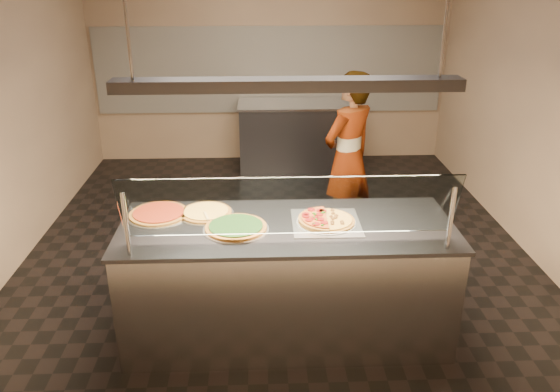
{
  "coord_description": "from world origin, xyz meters",
  "views": [
    {
      "loc": [
        -0.18,
        -4.79,
        2.67
      ],
      "look_at": [
        -0.02,
        -0.91,
        1.02
      ],
      "focal_mm": 35.0,
      "sensor_mm": 36.0,
      "label": 1
    }
  ],
  "objects_px": {
    "perforated_tray": "(326,222)",
    "half_pizza_pepperoni": "(313,219)",
    "serving_counter": "(287,280)",
    "half_pizza_sausage": "(339,219)",
    "sneeze_guard": "(290,207)",
    "pizza_spinach": "(236,227)",
    "pizza_cheese": "(206,212)",
    "worker": "(348,158)",
    "pizza_tomato": "(159,213)",
    "prep_table": "(296,136)",
    "pizza_spatula": "(213,218)",
    "heat_lamp_housing": "(288,85)"
  },
  "relations": [
    {
      "from": "half_pizza_sausage",
      "to": "heat_lamp_housing",
      "type": "distance_m",
      "value": 1.07
    },
    {
      "from": "half_pizza_pepperoni",
      "to": "pizza_cheese",
      "type": "distance_m",
      "value": 0.82
    },
    {
      "from": "prep_table",
      "to": "heat_lamp_housing",
      "type": "bearing_deg",
      "value": -94.88
    },
    {
      "from": "pizza_spatula",
      "to": "prep_table",
      "type": "height_order",
      "value": "pizza_spatula"
    },
    {
      "from": "half_pizza_sausage",
      "to": "pizza_cheese",
      "type": "distance_m",
      "value": 1.01
    },
    {
      "from": "sneeze_guard",
      "to": "pizza_spinach",
      "type": "xyz_separation_m",
      "value": [
        -0.37,
        0.29,
        -0.28
      ]
    },
    {
      "from": "pizza_tomato",
      "to": "worker",
      "type": "distance_m",
      "value": 2.17
    },
    {
      "from": "perforated_tray",
      "to": "half_pizza_pepperoni",
      "type": "bearing_deg",
      "value": 179.83
    },
    {
      "from": "half_pizza_sausage",
      "to": "sneeze_guard",
      "type": "bearing_deg",
      "value": -136.57
    },
    {
      "from": "half_pizza_sausage",
      "to": "worker",
      "type": "relative_size",
      "value": 0.23
    },
    {
      "from": "worker",
      "to": "sneeze_guard",
      "type": "bearing_deg",
      "value": 30.32
    },
    {
      "from": "half_pizza_sausage",
      "to": "pizza_spatula",
      "type": "bearing_deg",
      "value": 176.75
    },
    {
      "from": "serving_counter",
      "to": "half_pizza_sausage",
      "type": "relative_size",
      "value": 5.94
    },
    {
      "from": "half_pizza_sausage",
      "to": "prep_table",
      "type": "xyz_separation_m",
      "value": [
        -0.06,
        3.76,
        -0.49
      ]
    },
    {
      "from": "half_pizza_pepperoni",
      "to": "pizza_spinach",
      "type": "xyz_separation_m",
      "value": [
        -0.56,
        -0.07,
        -0.02
      ]
    },
    {
      "from": "worker",
      "to": "pizza_spinach",
      "type": "bearing_deg",
      "value": 17.31
    },
    {
      "from": "serving_counter",
      "to": "pizza_cheese",
      "type": "xyz_separation_m",
      "value": [
        -0.6,
        0.22,
        0.48
      ]
    },
    {
      "from": "half_pizza_pepperoni",
      "to": "perforated_tray",
      "type": "bearing_deg",
      "value": -0.17
    },
    {
      "from": "serving_counter",
      "to": "pizza_spinach",
      "type": "height_order",
      "value": "pizza_spinach"
    },
    {
      "from": "perforated_tray",
      "to": "pizza_spinach",
      "type": "xyz_separation_m",
      "value": [
        -0.66,
        -0.07,
        0.01
      ]
    },
    {
      "from": "perforated_tray",
      "to": "pizza_spinach",
      "type": "relative_size",
      "value": 1.05
    },
    {
      "from": "sneeze_guard",
      "to": "worker",
      "type": "distance_m",
      "value": 2.11
    },
    {
      "from": "sneeze_guard",
      "to": "half_pizza_sausage",
      "type": "distance_m",
      "value": 0.6
    },
    {
      "from": "pizza_cheese",
      "to": "worker",
      "type": "xyz_separation_m",
      "value": [
        1.31,
        1.4,
        -0.07
      ]
    },
    {
      "from": "serving_counter",
      "to": "heat_lamp_housing",
      "type": "bearing_deg",
      "value": 0.0
    },
    {
      "from": "half_pizza_pepperoni",
      "to": "pizza_cheese",
      "type": "xyz_separation_m",
      "value": [
        -0.79,
        0.2,
        -0.02
      ]
    },
    {
      "from": "pizza_tomato",
      "to": "prep_table",
      "type": "height_order",
      "value": "pizza_tomato"
    },
    {
      "from": "half_pizza_pepperoni",
      "to": "pizza_spatula",
      "type": "relative_size",
      "value": 1.81
    },
    {
      "from": "serving_counter",
      "to": "half_pizza_pepperoni",
      "type": "height_order",
      "value": "half_pizza_pepperoni"
    },
    {
      "from": "worker",
      "to": "half_pizza_pepperoni",
      "type": "bearing_deg",
      "value": 32.21
    },
    {
      "from": "serving_counter",
      "to": "perforated_tray",
      "type": "height_order",
      "value": "perforated_tray"
    },
    {
      "from": "sneeze_guard",
      "to": "worker",
      "type": "xyz_separation_m",
      "value": [
        0.7,
        1.96,
        -0.35
      ]
    },
    {
      "from": "sneeze_guard",
      "to": "pizza_spatula",
      "type": "height_order",
      "value": "sneeze_guard"
    },
    {
      "from": "serving_counter",
      "to": "half_pizza_pepperoni",
      "type": "xyz_separation_m",
      "value": [
        0.19,
        0.02,
        0.5
      ]
    },
    {
      "from": "prep_table",
      "to": "heat_lamp_housing",
      "type": "distance_m",
      "value": 4.08
    },
    {
      "from": "pizza_cheese",
      "to": "worker",
      "type": "relative_size",
      "value": 0.24
    },
    {
      "from": "half_pizza_sausage",
      "to": "pizza_spinach",
      "type": "bearing_deg",
      "value": -174.49
    },
    {
      "from": "serving_counter",
      "to": "pizza_spinach",
      "type": "distance_m",
      "value": 0.61
    },
    {
      "from": "pizza_tomato",
      "to": "pizza_spatula",
      "type": "relative_size",
      "value": 2.07
    },
    {
      "from": "perforated_tray",
      "to": "half_pizza_sausage",
      "type": "bearing_deg",
      "value": 0.02
    },
    {
      "from": "half_pizza_sausage",
      "to": "pizza_tomato",
      "type": "height_order",
      "value": "half_pizza_sausage"
    },
    {
      "from": "pizza_cheese",
      "to": "prep_table",
      "type": "relative_size",
      "value": 0.26
    },
    {
      "from": "sneeze_guard",
      "to": "heat_lamp_housing",
      "type": "relative_size",
      "value": 0.95
    },
    {
      "from": "half_pizza_pepperoni",
      "to": "prep_table",
      "type": "height_order",
      "value": "half_pizza_pepperoni"
    },
    {
      "from": "pizza_spatula",
      "to": "prep_table",
      "type": "bearing_deg",
      "value": 76.88
    },
    {
      "from": "heat_lamp_housing",
      "to": "worker",
      "type": "bearing_deg",
      "value": 66.5
    },
    {
      "from": "half_pizza_pepperoni",
      "to": "heat_lamp_housing",
      "type": "relative_size",
      "value": 0.18
    },
    {
      "from": "half_pizza_pepperoni",
      "to": "pizza_cheese",
      "type": "bearing_deg",
      "value": 166.16
    },
    {
      "from": "pizza_spatula",
      "to": "pizza_spinach",
      "type": "bearing_deg",
      "value": -35.89
    },
    {
      "from": "heat_lamp_housing",
      "to": "prep_table",
      "type": "bearing_deg",
      "value": 85.12
    }
  ]
}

